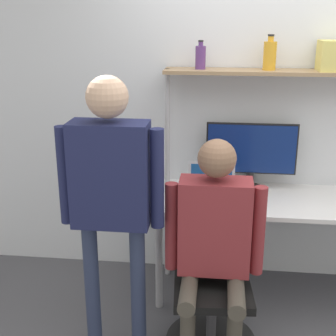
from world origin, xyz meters
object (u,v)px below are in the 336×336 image
(monitor, at_px, (251,152))
(bottle_purple, at_px, (201,57))
(person_seated, at_px, (214,234))
(bottle_amber, at_px, (270,55))
(laptop, at_px, (211,192))
(cell_phone, at_px, (250,207))
(office_chair, at_px, (211,306))
(person_standing, at_px, (111,184))

(monitor, distance_m, bottle_purple, 0.77)
(person_seated, height_order, bottle_amber, bottle_amber)
(person_seated, bearing_deg, laptop, 93.83)
(bottle_amber, bearing_deg, cell_phone, -104.80)
(monitor, height_order, bottle_purple, bottle_purple)
(cell_phone, distance_m, bottle_amber, 1.03)
(person_seated, distance_m, bottle_purple, 1.25)
(bottle_purple, bearing_deg, bottle_amber, -0.00)
(office_chair, bearing_deg, person_standing, -170.25)
(cell_phone, height_order, bottle_amber, bottle_amber)
(monitor, relative_size, bottle_purple, 3.36)
(monitor, relative_size, office_chair, 0.73)
(monitor, distance_m, cell_phone, 0.45)
(laptop, distance_m, person_standing, 0.86)
(person_standing, bearing_deg, laptop, 48.15)
(bottle_amber, distance_m, bottle_purple, 0.47)
(bottle_amber, bearing_deg, bottle_purple, 180.00)
(monitor, distance_m, bottle_amber, 0.69)
(office_chair, bearing_deg, person_seated, -85.82)
(monitor, height_order, office_chair, monitor)
(person_standing, bearing_deg, person_seated, 5.32)
(office_chair, relative_size, bottle_amber, 3.82)
(monitor, xyz_separation_m, cell_phone, (-0.01, -0.36, -0.27))
(office_chair, distance_m, bottle_amber, 1.69)
(cell_phone, relative_size, person_standing, 0.09)
(person_seated, xyz_separation_m, bottle_purple, (-0.14, 0.84, 0.92))
(laptop, bearing_deg, person_seated, -86.17)
(person_seated, xyz_separation_m, person_standing, (-0.58, -0.05, 0.30))
(cell_phone, height_order, bottle_purple, bottle_purple)
(monitor, bearing_deg, office_chair, -107.16)
(office_chair, bearing_deg, monitor, 72.84)
(laptop, bearing_deg, bottle_amber, 37.59)
(bottle_purple, bearing_deg, cell_phone, -44.33)
(cell_phone, distance_m, bottle_purple, 1.08)
(laptop, bearing_deg, monitor, 45.07)
(office_chair, height_order, bottle_purple, bottle_purple)
(cell_phone, xyz_separation_m, bottle_amber, (0.10, 0.36, 0.96))
(office_chair, distance_m, person_seated, 0.52)
(person_standing, relative_size, bottle_amber, 7.23)
(person_standing, relative_size, bottle_purple, 8.74)
(monitor, distance_m, person_standing, 1.21)
(person_standing, bearing_deg, bottle_purple, 63.47)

